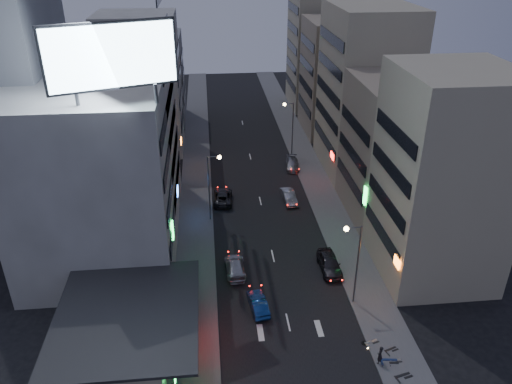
{
  "coord_description": "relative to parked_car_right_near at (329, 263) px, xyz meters",
  "views": [
    {
      "loc": [
        -6.08,
        -28.46,
        29.88
      ],
      "look_at": [
        -1.32,
        18.35,
        5.31
      ],
      "focal_mm": 35.0,
      "sensor_mm": 36.0,
      "label": 1
    }
  ],
  "objects": [
    {
      "name": "billboard",
      "position": [
        -18.24,
        -1.06,
        20.86
      ],
      "size": [
        9.52,
        3.75,
        6.2
      ],
      "rotation": [
        0.0,
        0.0,
        0.35
      ],
      "color": "#595B60",
      "rests_on": "white_building"
    },
    {
      "name": "shophouse_mid",
      "position": [
        10.25,
        10.96,
        7.2
      ],
      "size": [
        11.0,
        12.0,
        16.0
      ],
      "primitive_type": "cube",
      "color": "gray",
      "rests_on": "ground"
    },
    {
      "name": "far_right_b",
      "position": [
        10.75,
        52.96,
        11.2
      ],
      "size": [
        12.0,
        12.0,
        24.0
      ],
      "primitive_type": "cube",
      "color": "tan",
      "rests_on": "ground"
    },
    {
      "name": "road_car_blue",
      "position": [
        -7.66,
        -5.06,
        -0.17
      ],
      "size": [
        1.85,
        4.02,
        1.28
      ],
      "primitive_type": "imported",
      "rotation": [
        0.0,
        0.0,
        3.27
      ],
      "color": "navy",
      "rests_on": "ground"
    },
    {
      "name": "sidewalk_right",
      "position": [
        2.75,
        18.96,
        -0.74
      ],
      "size": [
        4.0,
        120.0,
        0.12
      ],
      "primitive_type": "cube",
      "color": "#4C4C4F",
      "rests_on": "ground"
    },
    {
      "name": "far_right_a",
      "position": [
        10.25,
        38.96,
        8.2
      ],
      "size": [
        11.0,
        12.0,
        18.0
      ],
      "primitive_type": "cube",
      "color": "gray",
      "rests_on": "ground"
    },
    {
      "name": "scooter_silver_a",
      "position": [
        2.88,
        -12.09,
        -0.2
      ],
      "size": [
        0.57,
        1.6,
        0.97
      ],
      "primitive_type": null,
      "rotation": [
        0.0,
        0.0,
        1.59
      ],
      "color": "#B4B9BD",
      "rests_on": "sidewalk_right"
    },
    {
      "name": "parked_car_left",
      "position": [
        -9.92,
        15.26,
        -0.12
      ],
      "size": [
        2.57,
        5.06,
        1.37
      ],
      "primitive_type": "imported",
      "rotation": [
        0.0,
        0.0,
        3.08
      ],
      "color": "black",
      "rests_on": "ground"
    },
    {
      "name": "parked_car_right_far",
      "position": [
        0.35,
        24.24,
        -0.17
      ],
      "size": [
        2.22,
        4.54,
        1.27
      ],
      "primitive_type": "imported",
      "rotation": [
        0.0,
        0.0,
        -0.1
      ],
      "color": "gray",
      "rests_on": "ground"
    },
    {
      "name": "sidewalk_left",
      "position": [
        -13.25,
        18.96,
        -0.74
      ],
      "size": [
        4.0,
        120.0,
        0.12
      ],
      "primitive_type": "cube",
      "color": "#4C4C4F",
      "rests_on": "ground"
    },
    {
      "name": "parked_car_right_mid",
      "position": [
        -1.73,
        14.48,
        -0.12
      ],
      "size": [
        1.77,
        4.23,
        1.36
      ],
      "primitive_type": "imported",
      "rotation": [
        0.0,
        0.0,
        0.08
      ],
      "color": "#ACAEB4",
      "rests_on": "ground"
    },
    {
      "name": "street_lamp_left",
      "position": [
        -11.15,
        10.96,
        4.56
      ],
      "size": [
        1.6,
        0.44,
        8.02
      ],
      "color": "#595B60",
      "rests_on": "sidewalk_left"
    },
    {
      "name": "ground",
      "position": [
        -5.25,
        -11.04,
        -0.8
      ],
      "size": [
        180.0,
        180.0,
        0.0
      ],
      "primitive_type": "plane",
      "color": "black",
      "rests_on": "ground"
    },
    {
      "name": "person",
      "position": [
        1.05,
        -12.35,
        0.13
      ],
      "size": [
        0.7,
        0.69,
        1.63
      ],
      "primitive_type": "imported",
      "rotation": [
        0.0,
        0.0,
        3.91
      ],
      "color": "black",
      "rests_on": "sidewalk_right"
    },
    {
      "name": "street_lamp_right_far",
      "position": [
        0.65,
        28.96,
        4.56
      ],
      "size": [
        1.6,
        0.44,
        8.02
      ],
      "color": "#595B60",
      "rests_on": "sidewalk_right"
    },
    {
      "name": "food_court",
      "position": [
        -19.15,
        -9.04,
        1.18
      ],
      "size": [
        11.0,
        13.0,
        3.88
      ],
      "color": "tan",
      "rests_on": "ground"
    },
    {
      "name": "shophouse_near",
      "position": [
        9.75,
        -0.54,
        9.2
      ],
      "size": [
        10.0,
        11.0,
        20.0
      ],
      "primitive_type": "cube",
      "color": "tan",
      "rests_on": "ground"
    },
    {
      "name": "far_left_a",
      "position": [
        -20.75,
        33.96,
        9.2
      ],
      "size": [
        11.0,
        10.0,
        20.0
      ],
      "primitive_type": "cube",
      "color": "#AFAEAA",
      "rests_on": "ground"
    },
    {
      "name": "street_lamp_right_near",
      "position": [
        0.65,
        -5.04,
        4.56
      ],
      "size": [
        1.6,
        0.44,
        8.02
      ],
      "color": "#595B60",
      "rests_on": "sidewalk_right"
    },
    {
      "name": "parked_car_right_near",
      "position": [
        0.0,
        0.0,
        0.0
      ],
      "size": [
        1.95,
        4.74,
        1.61
      ],
      "primitive_type": "imported",
      "rotation": [
        0.0,
        0.0,
        0.01
      ],
      "color": "#2B2B30",
      "rests_on": "ground"
    },
    {
      "name": "scooter_black_b",
      "position": [
        2.92,
        -10.77,
        -0.17
      ],
      "size": [
        1.11,
        1.78,
        1.03
      ],
      "primitive_type": null,
      "rotation": [
        0.0,
        0.0,
        1.92
      ],
      "color": "black",
      "rests_on": "sidewalk_right"
    },
    {
      "name": "scooter_black_a",
      "position": [
        3.04,
        -13.46,
        -0.08
      ],
      "size": [
        1.13,
        2.07,
        1.2
      ],
      "primitive_type": null,
      "rotation": [
        0.0,
        0.0,
        1.82
      ],
      "color": "black",
      "rests_on": "sidewalk_right"
    },
    {
      "name": "scooter_blue",
      "position": [
        2.61,
        -12.13,
        -0.08
      ],
      "size": [
        0.93,
        2.04,
        1.2
      ],
      "primitive_type": null,
      "rotation": [
        0.0,
        0.0,
        1.43
      ],
      "color": "navy",
      "rests_on": "sidewalk_right"
    },
    {
      "name": "white_building",
      "position": [
        -22.25,
        8.96,
        8.2
      ],
      "size": [
        14.0,
        24.0,
        18.0
      ],
      "primitive_type": "cube",
      "color": "#AFAEAA",
      "rests_on": "ground"
    },
    {
      "name": "road_car_silver",
      "position": [
        -9.33,
        0.58,
        -0.13
      ],
      "size": [
        2.03,
        4.7,
        1.35
      ],
      "primitive_type": "imported",
      "rotation": [
        0.0,
        0.0,
        3.17
      ],
      "color": "#A2A4AA",
      "rests_on": "ground"
    },
    {
      "name": "scooter_silver_b",
      "position": [
        1.66,
        -9.8,
        -0.17
      ],
      "size": [
        1.04,
        1.78,
        1.03
      ],
      "primitive_type": null,
      "rotation": [
        0.0,
        0.0,
        1.87
      ],
      "color": "#ABADB3",
      "rests_on": "sidewalk_right"
    },
    {
      "name": "far_left_b",
      "position": [
        -21.25,
        46.96,
        6.7
      ],
      "size": [
        12.0,
        10.0,
        15.0
      ],
      "primitive_type": "cube",
      "color": "gray",
      "rests_on": "ground"
    },
    {
      "name": "shophouse_far",
      "position": [
        9.75,
        23.96,
        10.2
      ],
      "size": [
        10.0,
        14.0,
        22.0
      ],
      "primitive_type": "cube",
      "color": "tan",
      "rests_on": "ground"
    },
    {
      "name": "grey_tower",
      "position": [
        -31.25,
        11.96,
        16.2
      ],
      "size": [
        10.0,
        14.0,
        34.0
      ],
      "primitive_type": "cube",
      "color": "gray",
      "rests_on": "ground"
    }
  ]
}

